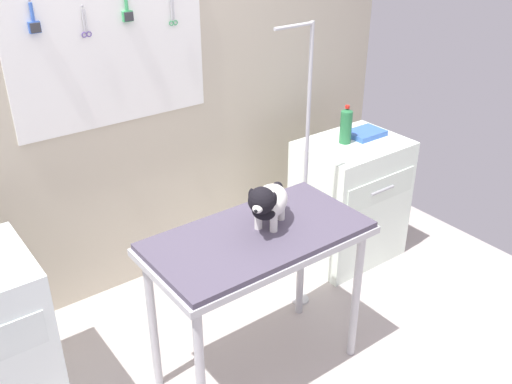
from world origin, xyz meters
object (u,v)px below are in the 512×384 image
at_px(grooming_table, 258,249).
at_px(soda_bottle, 346,126).
at_px(grooming_arm, 304,187).
at_px(dog, 268,203).
at_px(cabinet_right, 349,200).

height_order(grooming_table, soda_bottle, soda_bottle).
bearing_deg(grooming_arm, soda_bottle, 24.14).
relative_size(dog, soda_bottle, 1.32).
xyz_separation_m(dog, cabinet_right, (1.12, 0.51, -0.57)).
bearing_deg(grooming_arm, grooming_table, -151.40).
relative_size(cabinet_right, soda_bottle, 3.37).
distance_m(grooming_arm, cabinet_right, 0.77).
bearing_deg(grooming_arm, cabinet_right, 19.35).
bearing_deg(soda_bottle, dog, -152.73).
xyz_separation_m(dog, soda_bottle, (1.06, 0.55, -0.03)).
relative_size(grooming_table, cabinet_right, 1.28).
bearing_deg(cabinet_right, grooming_table, -156.12).
xyz_separation_m(grooming_table, dog, (0.06, 0.01, 0.23)).
distance_m(dog, cabinet_right, 1.35).
distance_m(grooming_table, dog, 0.24).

